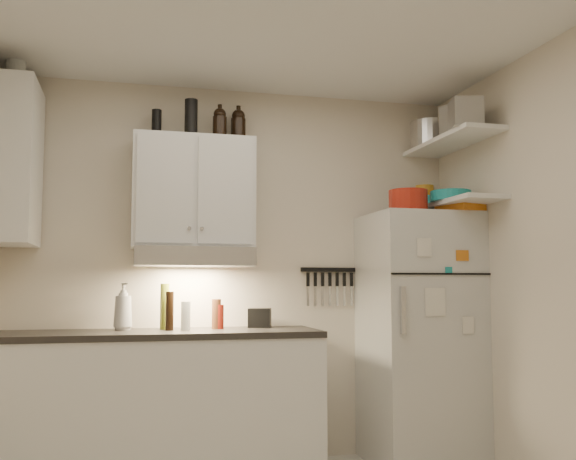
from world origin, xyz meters
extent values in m
cube|color=beige|center=(0.00, 1.51, 1.30)|extent=(3.20, 0.02, 2.60)
cube|color=beige|center=(1.61, 0.00, 1.30)|extent=(0.02, 3.00, 2.60)
cube|color=white|center=(-0.55, 1.20, 0.44)|extent=(2.10, 0.60, 0.88)
cube|color=#292623|center=(-0.55, 1.20, 0.90)|extent=(2.10, 0.62, 0.04)
cube|color=white|center=(-0.30, 1.33, 1.83)|extent=(0.80, 0.33, 0.75)
cube|color=white|center=(-1.44, 1.20, 1.95)|extent=(0.33, 0.55, 1.00)
cube|color=silver|center=(-0.30, 1.27, 1.39)|extent=(0.76, 0.46, 0.12)
cube|color=silver|center=(1.25, 1.16, 0.85)|extent=(0.70, 0.68, 1.70)
cube|color=white|center=(1.45, 1.02, 2.20)|extent=(0.30, 0.95, 0.03)
cube|color=white|center=(1.45, 1.02, 1.76)|extent=(0.30, 0.95, 0.03)
cube|color=black|center=(0.70, 1.49, 1.32)|extent=(0.42, 0.02, 0.03)
cylinder|color=#A82213|center=(1.13, 1.05, 1.78)|extent=(0.31, 0.31, 0.15)
cube|color=orange|center=(1.46, 0.94, 1.75)|extent=(0.29, 0.32, 0.09)
cylinder|color=silver|center=(1.23, 1.08, 1.75)|extent=(0.07, 0.07, 0.09)
cylinder|color=silver|center=(1.45, 1.35, 2.32)|extent=(0.31, 0.31, 0.21)
cube|color=#AAAAAD|center=(1.48, 0.94, 2.32)|extent=(0.27, 0.25, 0.22)
cube|color=#AAAAAD|center=(1.38, 0.69, 2.31)|extent=(0.23, 0.23, 0.19)
cylinder|color=teal|center=(1.46, 1.40, 1.82)|extent=(0.23, 0.23, 0.09)
cylinder|color=orange|center=(1.47, 1.50, 1.89)|extent=(0.18, 0.18, 0.05)
cylinder|color=gold|center=(1.47, 1.50, 1.94)|extent=(0.14, 0.14, 0.05)
cylinder|color=teal|center=(1.40, 0.96, 1.81)|extent=(0.31, 0.31, 0.07)
cylinder|color=black|center=(-0.32, 1.28, 2.32)|extent=(0.09, 0.09, 0.25)
cylinder|color=black|center=(-0.55, 1.38, 2.29)|extent=(0.08, 0.08, 0.19)
cylinder|color=silver|center=(-1.42, 1.22, 2.53)|extent=(0.14, 0.14, 0.16)
imported|color=white|center=(-0.74, 1.30, 1.09)|extent=(0.17, 0.17, 0.34)
cylinder|color=#59301A|center=(-0.14, 1.27, 1.02)|extent=(0.06, 0.06, 0.20)
cylinder|color=#656E1B|center=(-0.48, 1.30, 1.07)|extent=(0.06, 0.06, 0.30)
cylinder|color=black|center=(-0.45, 1.22, 1.04)|extent=(0.06, 0.06, 0.25)
cylinder|color=silver|center=(-0.35, 1.21, 1.01)|extent=(0.07, 0.07, 0.18)
cylinder|color=#A82213|center=(-0.13, 1.28, 1.00)|extent=(0.10, 0.10, 0.16)
cube|color=black|center=(0.16, 1.36, 0.98)|extent=(0.18, 0.15, 0.13)
camera|label=1|loc=(-0.71, -2.96, 1.20)|focal=40.00mm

